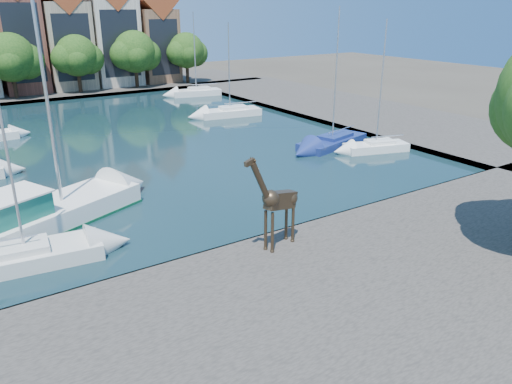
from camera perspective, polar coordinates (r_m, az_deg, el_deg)
ground at (r=27.28m, az=5.10°, el=-4.51°), size 160.00×160.00×0.00m
water_basin at (r=47.34m, az=-13.25°, el=5.97°), size 38.00×50.00×0.08m
near_quay at (r=22.77m, az=16.24°, el=-10.03°), size 50.00×14.00×0.50m
far_quay at (r=77.63m, az=-21.87°, el=10.76°), size 60.00×16.00×0.50m
right_quay at (r=60.33m, az=9.75°, el=9.49°), size 14.00×52.00×0.50m
townhouse_center at (r=76.15m, az=-25.73°, el=16.26°), size 5.44×9.18×16.93m
townhouse_east_inner at (r=77.32m, az=-21.13°, el=16.44°), size 5.94×9.18×15.79m
townhouse_east_mid at (r=79.03m, az=-16.40°, el=17.29°), size 6.43×9.18×16.65m
townhouse_east_end at (r=81.30m, az=-11.78°, el=17.03°), size 5.44×9.18×14.43m
far_tree_mid_west at (r=70.65m, az=-26.16°, el=13.48°), size 7.80×6.00×8.00m
far_tree_mid_east at (r=72.20m, az=-19.74°, el=14.32°), size 7.02×5.40×7.52m
far_tree_east at (r=74.55m, az=-13.61°, el=15.17°), size 7.54×5.80×7.84m
far_tree_far_east at (r=77.68m, az=-7.89°, el=15.61°), size 6.76×5.20×7.36m
giraffe_statue at (r=23.45m, az=2.41°, el=-1.03°), size 3.39×1.17×4.88m
motorsailer at (r=29.25m, az=-23.95°, el=-2.33°), size 11.81×7.69×12.40m
sailboat_left_a at (r=25.79m, az=-24.86°, el=-6.41°), size 7.01×3.15×9.67m
sailboat_right_a at (r=42.92m, az=13.57°, el=5.25°), size 5.64×3.34×10.49m
sailboat_right_b at (r=43.92m, az=8.72°, el=5.89°), size 7.57×4.20×11.39m
sailboat_right_c at (r=55.59m, az=-3.00°, el=9.24°), size 7.00×3.39×9.81m
sailboat_right_d at (r=69.10m, az=-6.84°, el=11.39°), size 6.77×3.56×10.69m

